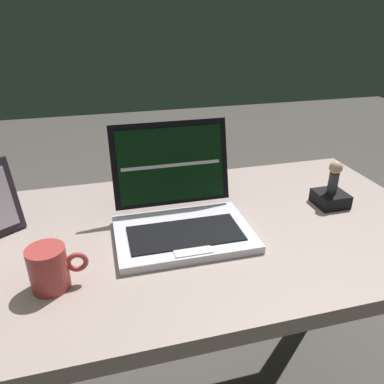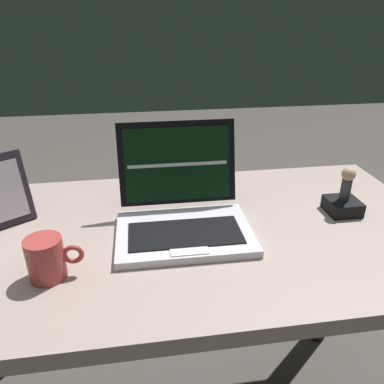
{
  "view_description": "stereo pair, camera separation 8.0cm",
  "coord_description": "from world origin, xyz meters",
  "px_view_note": "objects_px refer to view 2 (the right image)",
  "views": [
    {
      "loc": [
        -0.13,
        -0.74,
        1.18
      ],
      "look_at": [
        0.06,
        -0.05,
        0.83
      ],
      "focal_mm": 35.29,
      "sensor_mm": 36.0,
      "label": 1
    },
    {
      "loc": [
        -0.05,
        -0.76,
        1.18
      ],
      "look_at": [
        0.06,
        -0.05,
        0.83
      ],
      "focal_mm": 35.29,
      "sensor_mm": 36.0,
      "label": 2
    }
  ],
  "objects_px": {
    "laptop_front": "(182,211)",
    "figurine_stand": "(342,206)",
    "coffee_mug": "(47,258)",
    "figurine": "(347,182)"
  },
  "relations": [
    {
      "from": "laptop_front",
      "to": "figurine_stand",
      "type": "distance_m",
      "value": 0.42
    },
    {
      "from": "laptop_front",
      "to": "figurine_stand",
      "type": "bearing_deg",
      "value": 2.43
    },
    {
      "from": "laptop_front",
      "to": "figurine_stand",
      "type": "xyz_separation_m",
      "value": [
        0.41,
        0.02,
        -0.03
      ]
    },
    {
      "from": "figurine_stand",
      "to": "coffee_mug",
      "type": "bearing_deg",
      "value": -167.25
    },
    {
      "from": "laptop_front",
      "to": "coffee_mug",
      "type": "xyz_separation_m",
      "value": [
        -0.28,
        -0.14,
        -0.0
      ]
    },
    {
      "from": "laptop_front",
      "to": "figurine",
      "type": "distance_m",
      "value": 0.42
    },
    {
      "from": "laptop_front",
      "to": "coffee_mug",
      "type": "bearing_deg",
      "value": -153.46
    },
    {
      "from": "laptop_front",
      "to": "figurine",
      "type": "xyz_separation_m",
      "value": [
        0.41,
        0.02,
        0.04
      ]
    },
    {
      "from": "figurine",
      "to": "laptop_front",
      "type": "bearing_deg",
      "value": -177.57
    },
    {
      "from": "figurine",
      "to": "figurine_stand",
      "type": "bearing_deg",
      "value": -90.0
    }
  ]
}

